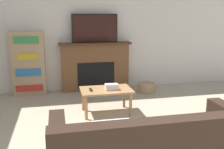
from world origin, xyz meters
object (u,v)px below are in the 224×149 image
tv (95,28)px  coffee_table (106,93)px  fireplace (95,66)px  bookshelf (29,63)px  storage_basket (146,87)px

tv → coffee_table: tv is taller
fireplace → tv: 0.84m
bookshelf → storage_basket: (2.50, -0.37, -0.57)m
fireplace → storage_basket: 1.23m
bookshelf → storage_basket: bearing=-8.5°
fireplace → coffee_table: (-0.04, -1.47, -0.17)m
coffee_table → storage_basket: coffee_table is taller
fireplace → tv: tv is taller
tv → storage_basket: tv is taller
fireplace → bookshelf: (-1.43, -0.02, 0.13)m
storage_basket → bookshelf: bearing=171.5°
tv → storage_basket: (1.08, -0.38, -1.29)m
tv → bookshelf: 1.59m
coffee_table → bookshelf: bookshelf is taller
fireplace → coffee_table: size_ratio=1.83×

